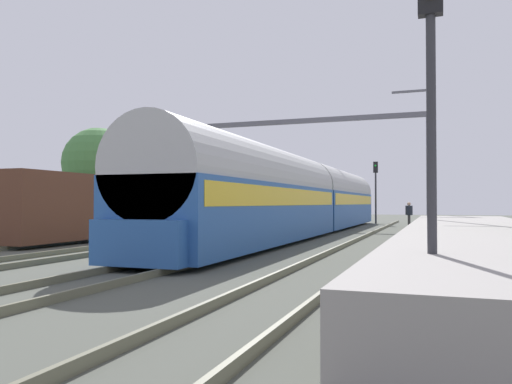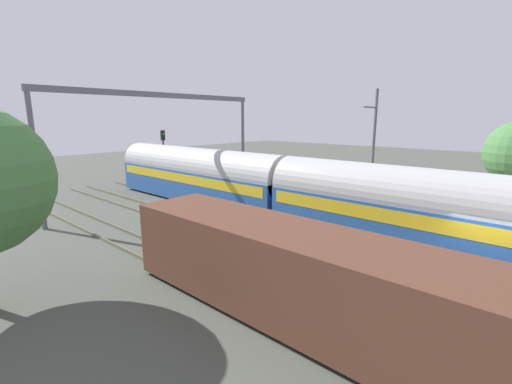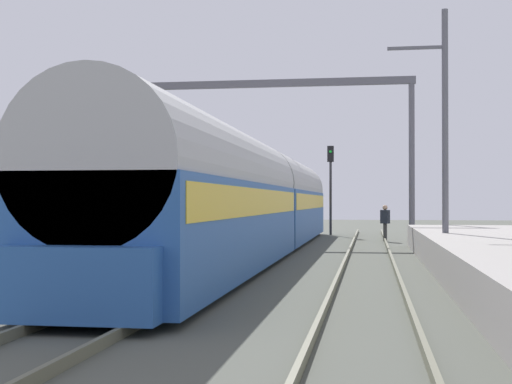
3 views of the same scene
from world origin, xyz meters
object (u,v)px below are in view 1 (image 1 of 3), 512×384
passenger_train (307,197)px  railway_signal_near (431,85)px  railway_signal_far (376,184)px  person_crossing (409,212)px  catenary_gantry (310,145)px  freight_car (104,207)px

passenger_train → railway_signal_near: 19.92m
railway_signal_far → person_crossing: bearing=-65.1°
person_crossing → railway_signal_near: bearing=-54.8°
person_crossing → railway_signal_near: railway_signal_near is taller
passenger_train → catenary_gantry: bearing=102.4°
passenger_train → catenary_gantry: (-2.04, 9.28, 3.94)m
railway_signal_near → catenary_gantry: size_ratio=0.32×
railway_signal_near → catenary_gantry: bearing=107.1°
railway_signal_near → railway_signal_far: 34.36m
person_crossing → railway_signal_near: 27.92m
freight_car → catenary_gantry: (6.13, 15.86, 4.44)m
person_crossing → railway_signal_far: bearing=146.4°
freight_car → railway_signal_far: size_ratio=2.58×
passenger_train → person_crossing: size_ratio=18.99×
person_crossing → railway_signal_far: 7.26m
passenger_train → freight_car: passenger_train is taller
passenger_train → railway_signal_far: 15.47m
freight_car → railway_signal_near: railway_signal_near is taller
passenger_train → person_crossing: passenger_train is taller
railway_signal_near → catenary_gantry: 29.43m
passenger_train → person_crossing: (4.83, 9.02, -0.94)m
railway_signal_near → railway_signal_far: size_ratio=1.07×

